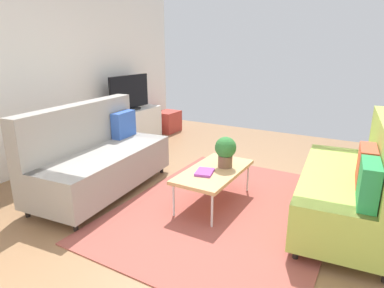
# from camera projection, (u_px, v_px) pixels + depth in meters

# --- Properties ---
(ground_plane) EXTENTS (7.68, 7.68, 0.00)m
(ground_plane) POSITION_uv_depth(u_px,v_px,m) (207.00, 208.00, 3.74)
(ground_plane) COLOR #936B47
(wall_far) EXTENTS (6.40, 0.12, 2.90)m
(wall_far) POSITION_uv_depth(u_px,v_px,m) (34.00, 70.00, 4.66)
(wall_far) COLOR white
(wall_far) RESTS_ON ground_plane
(area_rug) EXTENTS (2.90, 2.20, 0.01)m
(area_rug) POSITION_uv_depth(u_px,v_px,m) (227.00, 208.00, 3.72)
(area_rug) COLOR #9E4C42
(area_rug) RESTS_ON ground_plane
(couch_beige) EXTENTS (1.97, 1.02, 1.10)m
(couch_beige) POSITION_uv_depth(u_px,v_px,m) (98.00, 157.00, 4.09)
(couch_beige) COLOR gray
(couch_beige) RESTS_ON ground_plane
(couch_green) EXTENTS (1.97, 1.01, 1.10)m
(couch_green) POSITION_uv_depth(u_px,v_px,m) (354.00, 184.00, 3.29)
(couch_green) COLOR #A3BC4C
(couch_green) RESTS_ON ground_plane
(coffee_table) EXTENTS (1.10, 0.56, 0.42)m
(coffee_table) POSITION_uv_depth(u_px,v_px,m) (214.00, 172.00, 3.74)
(coffee_table) COLOR tan
(coffee_table) RESTS_ON ground_plane
(tv_console) EXTENTS (1.40, 0.44, 0.64)m
(tv_console) POSITION_uv_depth(u_px,v_px,m) (131.00, 127.00, 6.15)
(tv_console) COLOR silver
(tv_console) RESTS_ON ground_plane
(tv) EXTENTS (1.00, 0.20, 0.64)m
(tv) POSITION_uv_depth(u_px,v_px,m) (130.00, 93.00, 5.96)
(tv) COLOR black
(tv) RESTS_ON tv_console
(storage_trunk) EXTENTS (0.52, 0.40, 0.44)m
(storage_trunk) POSITION_uv_depth(u_px,v_px,m) (168.00, 122.00, 7.04)
(storage_trunk) COLOR #B2382D
(storage_trunk) RESTS_ON ground_plane
(potted_plant) EXTENTS (0.25, 0.25, 0.36)m
(potted_plant) POSITION_uv_depth(u_px,v_px,m) (226.00, 150.00, 3.77)
(potted_plant) COLOR brown
(potted_plant) RESTS_ON coffee_table
(table_book_0) EXTENTS (0.28, 0.23, 0.03)m
(table_book_0) POSITION_uv_depth(u_px,v_px,m) (205.00, 172.00, 3.63)
(table_book_0) COLOR purple
(table_book_0) RESTS_ON coffee_table
(vase_0) EXTENTS (0.09, 0.09, 0.17)m
(vase_0) POSITION_uv_depth(u_px,v_px,m) (105.00, 111.00, 5.58)
(vase_0) COLOR silver
(vase_0) RESTS_ON tv_console
(vase_1) EXTENTS (0.10, 0.10, 0.14)m
(vase_1) POSITION_uv_depth(u_px,v_px,m) (111.00, 110.00, 5.70)
(vase_1) COLOR #B24C4C
(vase_1) RESTS_ON tv_console
(bottle_0) EXTENTS (0.06, 0.06, 0.16)m
(bottle_0) POSITION_uv_depth(u_px,v_px,m) (121.00, 108.00, 5.79)
(bottle_0) COLOR #262626
(bottle_0) RESTS_ON tv_console
(bottle_1) EXTENTS (0.04, 0.04, 0.20)m
(bottle_1) POSITION_uv_depth(u_px,v_px,m) (125.00, 106.00, 5.88)
(bottle_1) COLOR #262626
(bottle_1) RESTS_ON tv_console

